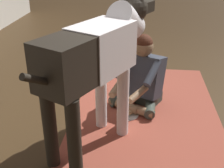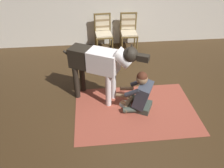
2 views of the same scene
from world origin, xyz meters
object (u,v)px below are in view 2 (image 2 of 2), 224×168
at_px(person_sitting_on_floor, 140,94).
at_px(dining_chair_right_of_pair, 129,30).
at_px(dining_chair_left_of_pair, 103,31).
at_px(large_dog, 100,63).
at_px(hot_dog_on_plate, 125,104).

bearing_deg(person_sitting_on_floor, dining_chair_right_of_pair, 85.45).
distance_m(dining_chair_left_of_pair, large_dog, 2.30).
bearing_deg(dining_chair_right_of_pair, dining_chair_left_of_pair, -179.99).
distance_m(dining_chair_left_of_pair, dining_chair_right_of_pair, 0.71).
distance_m(person_sitting_on_floor, hot_dog_on_plate, 0.42).
height_order(dining_chair_right_of_pair, large_dog, large_dog).
bearing_deg(dining_chair_left_of_pair, hot_dog_on_plate, -84.38).
xyz_separation_m(dining_chair_left_of_pair, hot_dog_on_plate, (0.25, -2.51, -0.52)).
bearing_deg(person_sitting_on_floor, hot_dog_on_plate, 152.28).
bearing_deg(dining_chair_left_of_pair, dining_chair_right_of_pair, 0.01).
xyz_separation_m(dining_chair_left_of_pair, large_dog, (-0.20, -2.28, 0.29)).
height_order(dining_chair_left_of_pair, large_dog, large_dog).
bearing_deg(person_sitting_on_floor, dining_chair_left_of_pair, 100.62).
bearing_deg(person_sitting_on_floor, large_dog, 152.28).
xyz_separation_m(large_dog, hot_dog_on_plate, (0.45, -0.24, -0.81)).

